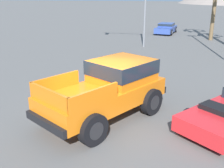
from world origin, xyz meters
name	(u,v)px	position (x,y,z in m)	size (l,w,h in m)	color
ground_plane	(101,120)	(0.00, 0.00, 0.00)	(320.00, 320.00, 0.00)	#5B5956
orange_pickup_truck	(111,86)	(0.21, 0.49, 1.12)	(3.96, 5.21, 1.96)	orange
parked_car_blue	(166,28)	(0.26, 22.35, 0.58)	(2.26, 4.34, 1.13)	#334C9E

